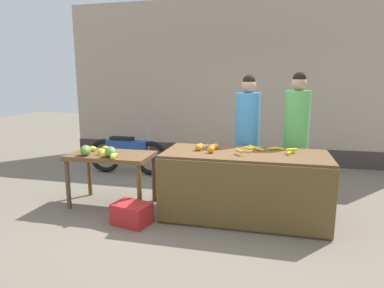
{
  "coord_description": "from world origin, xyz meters",
  "views": [
    {
      "loc": [
        0.81,
        -4.08,
        1.74
      ],
      "look_at": [
        -0.21,
        0.15,
        0.9
      ],
      "focal_mm": 30.8,
      "sensor_mm": 36.0,
      "label": 1
    }
  ],
  "objects": [
    {
      "name": "parked_motorcycle",
      "position": [
        -1.8,
        1.52,
        0.4
      ],
      "size": [
        1.6,
        0.18,
        0.88
      ],
      "color": "black",
      "rests_on": "ground"
    },
    {
      "name": "side_table_wooden",
      "position": [
        -1.34,
        0.0,
        0.65
      ],
      "size": [
        1.15,
        0.65,
        0.74
      ],
      "color": "brown",
      "rests_on": "ground"
    },
    {
      "name": "market_wall_back",
      "position": [
        0.0,
        3.04,
        1.68
      ],
      "size": [
        7.38,
        0.23,
        3.42
      ],
      "color": "tan",
      "rests_on": "ground"
    },
    {
      "name": "produce_sack",
      "position": [
        -0.51,
        0.62,
        0.26
      ],
      "size": [
        0.39,
        0.43,
        0.53
      ],
      "primitive_type": "ellipsoid",
      "rotation": [
        0.0,
        0.0,
        1.27
      ],
      "color": "tan",
      "rests_on": "ground"
    },
    {
      "name": "fruit_stall_counter",
      "position": [
        0.51,
        -0.01,
        0.43
      ],
      "size": [
        2.05,
        0.9,
        0.85
      ],
      "color": "brown",
      "rests_on": "ground"
    },
    {
      "name": "orange_pile",
      "position": [
        0.02,
        0.0,
        0.89
      ],
      "size": [
        0.29,
        0.33,
        0.09
      ],
      "color": "orange",
      "rests_on": "fruit_stall_counter"
    },
    {
      "name": "mango_papaya_pile",
      "position": [
        -1.41,
        -0.16,
        0.8
      ],
      "size": [
        0.63,
        0.5,
        0.14
      ],
      "color": "yellow",
      "rests_on": "side_table_wooden"
    },
    {
      "name": "produce_crate",
      "position": [
        -0.81,
        -0.54,
        0.13
      ],
      "size": [
        0.5,
        0.42,
        0.26
      ],
      "primitive_type": "cube",
      "rotation": [
        0.0,
        0.0,
        -0.24
      ],
      "color": "red",
      "rests_on": "ground"
    },
    {
      "name": "ground_plane",
      "position": [
        0.0,
        0.0,
        0.0
      ],
      "size": [
        24.0,
        24.0,
        0.0
      ],
      "primitive_type": "plane",
      "color": "#756B5B"
    },
    {
      "name": "vendor_woman_green_shirt",
      "position": [
        1.16,
        0.7,
        0.94
      ],
      "size": [
        0.34,
        0.34,
        1.86
      ],
      "color": "#33333D",
      "rests_on": "ground"
    },
    {
      "name": "banana_bunch_pile",
      "position": [
        0.8,
        0.12,
        0.88
      ],
      "size": [
        0.75,
        0.57,
        0.07
      ],
      "color": "gold",
      "rests_on": "fruit_stall_counter"
    },
    {
      "name": "vendor_woman_blue_shirt",
      "position": [
        0.48,
        0.68,
        0.92
      ],
      "size": [
        0.34,
        0.34,
        1.83
      ],
      "color": "#33333D",
      "rests_on": "ground"
    }
  ]
}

